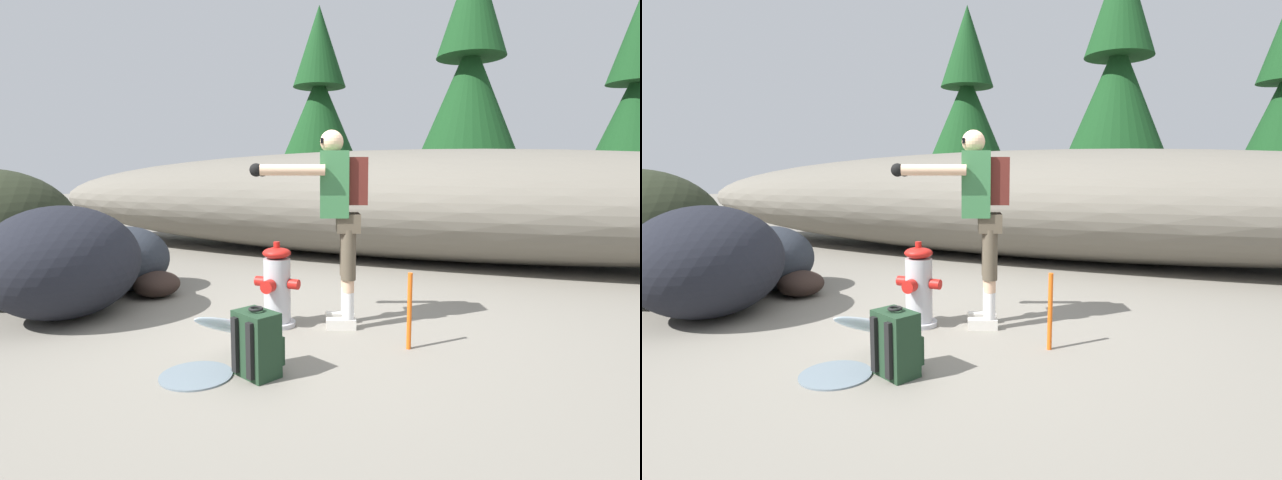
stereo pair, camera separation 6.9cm
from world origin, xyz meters
TOP-DOWN VIEW (x-y plane):
  - ground_plane at (0.00, 0.00)m, footprint 56.00×56.00m
  - dirt_embankment at (0.00, 4.05)m, footprint 14.58×3.20m
  - fire_hydrant at (-0.25, -0.05)m, footprint 0.42×0.37m
  - hydrant_water_jet at (-0.25, -0.83)m, footprint 0.48×1.28m
  - utility_worker at (0.23, 0.15)m, footprint 1.04×0.74m
  - spare_backpack at (0.12, -1.06)m, footprint 0.35×0.35m
  - boulder_mid at (-2.23, -0.56)m, footprint 1.83×1.89m
  - boulder_small at (-2.49, 0.50)m, footprint 1.41×1.40m
  - boulder_outlier at (-1.96, 0.38)m, footprint 0.51×0.51m
  - pine_tree_far_left at (-4.37, 11.01)m, footprint 2.60×2.60m
  - pine_tree_left at (0.47, 8.96)m, footprint 2.56×2.56m
  - pine_tree_center at (4.51, 11.74)m, footprint 2.38×2.38m
  - survey_stake at (0.96, -0.18)m, footprint 0.04×0.04m

SIDE VIEW (x-z plane):
  - ground_plane at x=0.00m, z-range -0.04..0.00m
  - boulder_outlier at x=-1.96m, z-range 0.00..0.28m
  - hydrant_water_jet at x=-0.25m, z-range -0.10..0.40m
  - spare_backpack at x=0.12m, z-range -0.02..0.45m
  - survey_stake at x=0.96m, z-range 0.00..0.60m
  - fire_hydrant at x=-0.25m, z-range -0.03..0.73m
  - boulder_small at x=-2.49m, z-range 0.00..0.75m
  - boulder_mid at x=-2.23m, z-range 0.00..1.06m
  - dirt_embankment at x=0.00m, z-range 0.00..1.74m
  - utility_worker at x=0.23m, z-range 0.24..1.95m
  - pine_tree_center at x=4.51m, z-range 0.18..6.48m
  - pine_tree_far_left at x=-4.37m, z-range 0.38..7.01m
  - pine_tree_left at x=0.47m, z-range 0.35..7.11m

